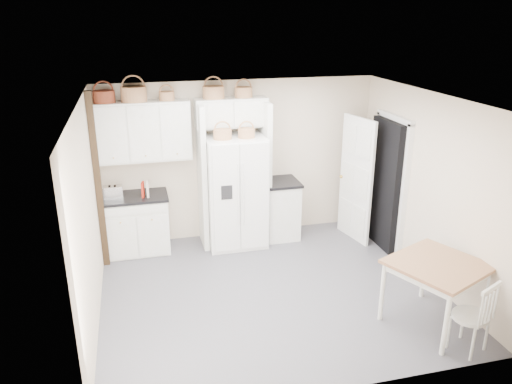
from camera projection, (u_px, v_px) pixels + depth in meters
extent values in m
plane|color=#545454|center=(271.00, 291.00, 6.82)|extent=(4.50, 4.50, 0.00)
plane|color=white|center=(273.00, 100.00, 5.94)|extent=(4.50, 4.50, 0.00)
plane|color=beige|center=(239.00, 160.00, 8.20)|extent=(4.50, 0.00, 4.50)
plane|color=beige|center=(88.00, 219.00, 5.86)|extent=(0.00, 4.00, 4.00)
plane|color=beige|center=(428.00, 188.00, 6.89)|extent=(0.00, 4.00, 4.00)
cube|color=white|center=(235.00, 192.00, 7.95)|extent=(0.92, 0.74, 1.79)
cube|color=silver|center=(137.00, 225.00, 7.83)|extent=(0.96, 0.61, 0.89)
cube|color=silver|center=(280.00, 210.00, 8.35)|extent=(0.54, 0.64, 0.94)
cube|color=brown|center=(434.00, 293.00, 5.98)|extent=(1.30, 1.30, 0.82)
cube|color=silver|center=(470.00, 316.00, 5.50)|extent=(0.54, 0.52, 0.86)
cube|color=black|center=(134.00, 197.00, 7.67)|extent=(1.01, 0.65, 0.04)
cube|color=black|center=(281.00, 182.00, 8.19)|extent=(0.58, 0.69, 0.04)
cube|color=silver|center=(113.00, 192.00, 7.51)|extent=(0.29, 0.17, 0.20)
cube|color=#AA1E10|center=(143.00, 190.00, 7.58)|extent=(0.05, 0.15, 0.23)
cube|color=beige|center=(148.00, 189.00, 7.60)|extent=(0.04, 0.16, 0.23)
cylinder|color=#5B2811|center=(104.00, 97.00, 7.20)|extent=(0.31, 0.31, 0.18)
cylinder|color=#996C43|center=(134.00, 94.00, 7.29)|extent=(0.37, 0.37, 0.22)
cylinder|color=#996C43|center=(167.00, 96.00, 7.41)|extent=(0.23, 0.23, 0.13)
cylinder|color=#996C43|center=(214.00, 92.00, 7.56)|extent=(0.33, 0.33, 0.19)
cylinder|color=#996C43|center=(243.00, 92.00, 7.68)|extent=(0.28, 0.28, 0.16)
cylinder|color=#996C43|center=(222.00, 134.00, 7.48)|extent=(0.28, 0.28, 0.15)
cylinder|color=#996C43|center=(246.00, 133.00, 7.57)|extent=(0.26, 0.26, 0.14)
cube|color=silver|center=(144.00, 131.00, 7.50)|extent=(1.40, 0.34, 0.90)
cube|color=silver|center=(231.00, 112.00, 7.73)|extent=(1.12, 0.34, 0.45)
cube|color=silver|center=(202.00, 177.00, 7.83)|extent=(0.08, 0.60, 2.30)
cube|color=silver|center=(265.00, 172.00, 8.06)|extent=(0.08, 0.60, 2.30)
cube|color=black|center=(98.00, 183.00, 7.11)|extent=(0.09, 0.09, 2.60)
cube|color=black|center=(386.00, 184.00, 7.88)|extent=(0.18, 0.85, 2.05)
cube|color=white|center=(356.00, 180.00, 8.10)|extent=(0.21, 0.79, 2.05)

